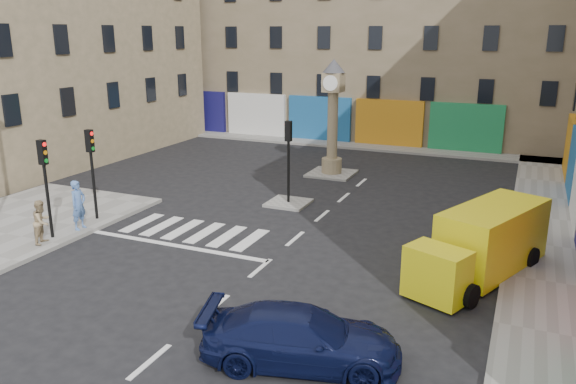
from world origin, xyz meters
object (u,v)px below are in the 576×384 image
Objects in this scene: traffic_light_left_far at (91,160)px; traffic_light_left_near at (45,173)px; navy_sedan at (301,337)px; clock_pillar at (333,110)px; pedestrian_blue at (78,205)px; yellow_van at (483,243)px; traffic_light_island at (288,148)px; pedestrian_tan at (42,222)px.

traffic_light_left_near is at bearing -90.00° from traffic_light_left_far.
clock_pillar is at bearing 1.61° from navy_sedan.
traffic_light_left_far is 1.97m from pedestrian_blue.
yellow_van is at bearing -84.13° from pedestrian_blue.
traffic_light_left_near reaches higher than navy_sedan.
traffic_light_island is (6.30, 5.40, -0.03)m from traffic_light_left_far.
traffic_light_left_near is 1.91× the size of pedestrian_blue.
traffic_light_island is at bearing 40.60° from traffic_light_left_far.
yellow_van is 3.21× the size of pedestrian_blue.
pedestrian_tan is at bearing -126.19° from traffic_light_island.
clock_pillar reaches higher than traffic_light_left_far.
pedestrian_blue reaches higher than pedestrian_tan.
traffic_light_left_far is 2.28× the size of pedestrian_tan.
pedestrian_tan is (-0.12, -1.72, -0.16)m from pedestrian_blue.
navy_sedan is at bearing -115.49° from pedestrian_blue.
navy_sedan is at bearing -18.11° from traffic_light_left_near.
clock_pillar is (0.00, 6.00, 0.96)m from traffic_light_island.
traffic_light_left_far reaches higher than pedestrian_blue.
traffic_light_left_far is at bearing -139.40° from traffic_light_island.
clock_pillar reaches higher than pedestrian_tan.
traffic_light_left_far is 13.32m from navy_sedan.
clock_pillar is 1.30× the size of navy_sedan.
pedestrian_blue is 1.73m from pedestrian_tan.
pedestrian_blue is (0.30, -1.25, -1.50)m from traffic_light_left_far.
pedestrian_tan is at bearing 58.97° from navy_sedan.
pedestrian_blue is (-14.76, -2.00, 0.03)m from yellow_van.
pedestrian_tan is (-11.45, 3.24, 0.28)m from navy_sedan.
navy_sedan is 7.77m from yellow_van.
traffic_light_left_far is at bearing 46.69° from navy_sedan.
yellow_van is (3.44, 6.96, 0.41)m from navy_sedan.
clock_pillar is 18.61m from navy_sedan.
pedestrian_blue is 1.20× the size of pedestrian_tan.
traffic_light_island is at bearing -52.08° from pedestrian_tan.
pedestrian_tan is (0.18, -0.56, -1.66)m from traffic_light_left_near.
navy_sedan is 11.90m from pedestrian_tan.
traffic_light_left_far is at bearing 90.00° from traffic_light_left_near.
traffic_light_island is 0.61× the size of clock_pillar.
yellow_van is 14.90m from pedestrian_blue.
traffic_light_left_near is 15.19m from clock_pillar.
clock_pillar is (6.30, 13.80, 0.93)m from traffic_light_left_near.
traffic_light_left_far is at bearing 11.66° from pedestrian_blue.
clock_pillar is 0.98× the size of yellow_van.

